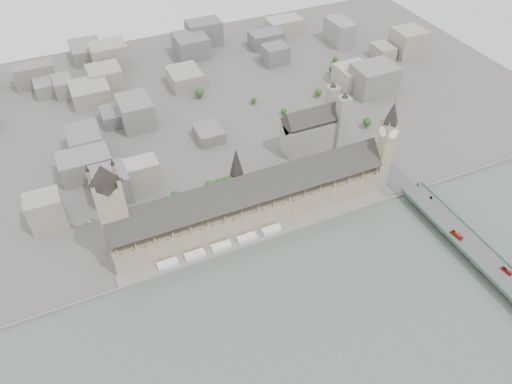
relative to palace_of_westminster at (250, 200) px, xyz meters
name	(u,v)px	position (x,y,z in m)	size (l,w,h in m)	color
ground	(259,231)	(0.00, -19.70, -22.71)	(900.00, 900.00, 0.00)	#595651
river_thames	(354,384)	(0.00, -184.70, -22.71)	(600.00, 600.00, 0.00)	#4E5C50
embankment_wall	(265,240)	(0.00, -34.70, -21.21)	(600.00, 1.50, 3.00)	slate
river_terrace	(262,235)	(0.00, -27.20, -21.71)	(270.00, 15.00, 2.00)	slate
terrace_tents	(221,246)	(-40.00, -26.70, -18.71)	(118.00, 7.00, 4.00)	white
palace_of_westminster	(250,200)	(0.00, 0.00, 0.00)	(265.00, 40.73, 55.44)	tan
elizabeth_tower	(387,140)	(138.00, -11.70, 35.38)	(17.00, 17.00, 107.50)	tan
victoria_tower	(111,208)	(-122.00, 6.30, 32.50)	(30.00, 30.00, 100.00)	tan
central_tower	(237,170)	(-10.00, 6.30, 35.21)	(13.00, 13.00, 48.00)	gray
westminster_bridge	(460,238)	(162.00, -107.20, -17.58)	(25.00, 325.00, 10.25)	#474749
bridge_parapets	(498,269)	(162.00, -151.70, -11.88)	(25.00, 235.00, 1.15)	#36634E
westminster_abbey	(315,128)	(110.92, 75.30, 2.38)	(68.00, 36.00, 64.00)	gray
city_skyline_inland	(178,90)	(0.00, 225.30, -3.71)	(720.00, 360.00, 38.00)	gray
park_trees	(225,189)	(-10.00, 40.30, -15.21)	(110.00, 30.00, 15.00)	#214518
red_bus_north	(457,235)	(155.78, -107.81, -10.74)	(2.88, 12.29, 3.42)	red
red_bus_south	(506,271)	(165.99, -156.96, -11.12)	(2.25, 9.61, 2.68)	#AC1815
car_silver	(431,198)	(167.87, -57.44, -11.83)	(1.33, 3.82, 1.26)	gray
car_approach	(418,185)	(168.29, -36.86, -11.79)	(1.86, 4.58, 1.33)	gray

